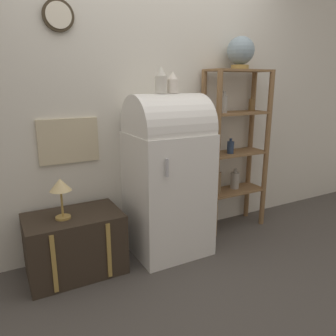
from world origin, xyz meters
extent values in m
plane|color=#4C4742|center=(0.00, 0.00, 0.00)|extent=(12.00, 12.00, 0.00)
cube|color=silver|center=(0.00, 0.58, 1.35)|extent=(7.00, 0.05, 2.70)
cylinder|color=#382D1E|center=(-0.74, 0.54, 1.90)|extent=(0.22, 0.03, 0.22)
cylinder|color=beige|center=(-0.74, 0.52, 1.90)|extent=(0.18, 0.01, 0.18)
cube|color=#C6B793|center=(-0.73, 0.54, 0.99)|extent=(0.46, 0.02, 0.35)
cube|color=white|center=(0.00, 0.26, 0.52)|extent=(0.62, 0.57, 1.04)
cylinder|color=white|center=(0.00, 0.26, 1.08)|extent=(0.61, 0.54, 0.54)
cylinder|color=#B7B7BC|center=(-0.17, -0.04, 0.84)|extent=(0.02, 0.02, 0.14)
cube|color=#33281E|center=(-0.80, 0.29, 0.24)|extent=(0.71, 0.45, 0.48)
cube|color=#AD8942|center=(-0.99, 0.06, 0.24)|extent=(0.03, 0.01, 0.43)
cube|color=#AD8942|center=(-0.61, 0.06, 0.24)|extent=(0.03, 0.01, 0.43)
cylinder|color=olive|center=(0.51, 0.27, 0.78)|extent=(0.05, 0.05, 1.55)
cylinder|color=olive|center=(1.12, 0.27, 0.78)|extent=(0.05, 0.05, 1.55)
cylinder|color=olive|center=(0.51, 0.51, 0.78)|extent=(0.05, 0.05, 1.55)
cylinder|color=olive|center=(1.12, 0.51, 0.78)|extent=(0.05, 0.05, 1.55)
cube|color=olive|center=(0.81, 0.39, 0.38)|extent=(0.64, 0.27, 0.02)
cube|color=olive|center=(0.81, 0.39, 0.77)|extent=(0.64, 0.27, 0.02)
cube|color=olive|center=(0.81, 0.39, 1.15)|extent=(0.64, 0.27, 0.02)
cube|color=olive|center=(0.81, 0.39, 1.54)|extent=(0.64, 0.27, 0.02)
cylinder|color=#9E998E|center=(0.64, 0.37, 1.24)|extent=(0.06, 0.06, 0.15)
cylinder|color=#9E998E|center=(0.64, 0.37, 1.34)|extent=(0.02, 0.02, 0.04)
cylinder|color=#23334C|center=(0.73, 0.36, 0.83)|extent=(0.07, 0.07, 0.12)
cylinder|color=#23334C|center=(0.73, 0.36, 0.91)|extent=(0.03, 0.03, 0.03)
cylinder|color=brown|center=(1.01, 0.41, 1.22)|extent=(0.07, 0.07, 0.12)
cylinder|color=brown|center=(1.01, 0.41, 1.29)|extent=(0.03, 0.03, 0.03)
cylinder|color=#7F6647|center=(0.62, 0.38, 0.49)|extent=(0.06, 0.06, 0.21)
cylinder|color=#7F6647|center=(0.62, 0.38, 0.62)|extent=(0.02, 0.02, 0.05)
cylinder|color=#9E998E|center=(0.86, 0.42, 0.47)|extent=(0.09, 0.09, 0.16)
cylinder|color=#9E998E|center=(0.86, 0.42, 0.57)|extent=(0.04, 0.04, 0.04)
cylinder|color=#AD8942|center=(0.83, 0.40, 1.57)|extent=(0.16, 0.16, 0.04)
sphere|color=#7F939E|center=(0.83, 0.40, 1.72)|extent=(0.25, 0.25, 0.25)
cylinder|color=beige|center=(-0.06, 0.27, 1.42)|extent=(0.10, 0.10, 0.13)
cone|color=beige|center=(-0.06, 0.27, 1.52)|extent=(0.08, 0.08, 0.07)
cylinder|color=silver|center=(0.05, 0.27, 1.41)|extent=(0.09, 0.09, 0.11)
cone|color=silver|center=(0.05, 0.27, 1.49)|extent=(0.07, 0.07, 0.06)
cylinder|color=#AD8942|center=(-0.87, 0.25, 0.48)|extent=(0.11, 0.11, 0.02)
cylinder|color=#AD8942|center=(-0.87, 0.25, 0.59)|extent=(0.02, 0.02, 0.20)
cone|color=#DBC184|center=(-0.87, 0.25, 0.73)|extent=(0.16, 0.16, 0.09)
camera|label=1|loc=(-1.26, -2.06, 1.44)|focal=35.00mm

